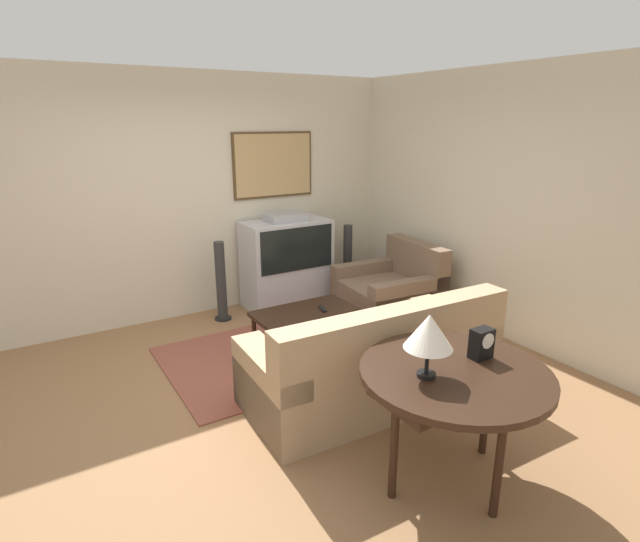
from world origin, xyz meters
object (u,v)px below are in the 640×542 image
object	(u,v)px
console_table	(455,380)
speaker_tower_left	(221,284)
tv	(287,262)
coffee_table	(304,315)
speaker_tower_right	(347,262)
couch	(374,365)
armchair	(391,293)
table_lamp	(429,332)
mantel_clock	(482,343)

from	to	relation	value
console_table	speaker_tower_left	world-z (taller)	speaker_tower_left
tv	speaker_tower_left	xyz separation A→B (m)	(-0.86, -0.05, -0.11)
coffee_table	speaker_tower_right	xyz separation A→B (m)	(1.30, 1.14, 0.07)
console_table	speaker_tower_right	bearing A→B (deg)	65.55
coffee_table	console_table	distance (m)	2.15
couch	speaker_tower_right	distance (m)	2.62
armchair	coffee_table	world-z (taller)	armchair
armchair	speaker_tower_left	bearing A→B (deg)	-113.40
table_lamp	speaker_tower_right	size ratio (longest dim) A/B	0.42
console_table	speaker_tower_right	size ratio (longest dim) A/B	1.25
coffee_table	speaker_tower_right	distance (m)	1.73
console_table	speaker_tower_left	size ratio (longest dim) A/B	1.25
console_table	table_lamp	bearing A→B (deg)	169.62
mantel_clock	speaker_tower_left	size ratio (longest dim) A/B	0.21
tv	table_lamp	distance (m)	3.41
speaker_tower_right	tv	bearing A→B (deg)	176.84
speaker_tower_right	armchair	bearing A→B (deg)	-91.36
table_lamp	mantel_clock	xyz separation A→B (m)	(0.45, -0.00, -0.18)
tv	speaker_tower_right	distance (m)	0.87
tv	mantel_clock	world-z (taller)	tv
tv	speaker_tower_right	world-z (taller)	tv
armchair	console_table	bearing A→B (deg)	-27.13
tv	couch	size ratio (longest dim) A/B	0.56
tv	console_table	xyz separation A→B (m)	(-0.62, -3.31, 0.16)
couch	tv	bearing A→B (deg)	-98.68
armchair	speaker_tower_left	world-z (taller)	speaker_tower_left
coffee_table	speaker_tower_right	world-z (taller)	speaker_tower_right
mantel_clock	speaker_tower_right	size ratio (longest dim) A/B	0.21
table_lamp	console_table	bearing A→B (deg)	-10.38
couch	speaker_tower_left	xyz separation A→B (m)	(-0.42, 2.26, 0.12)
console_table	mantel_clock	bearing A→B (deg)	8.26
table_lamp	mantel_clock	world-z (taller)	table_lamp
tv	armchair	bearing A→B (deg)	-48.70
couch	mantel_clock	bearing A→B (deg)	96.49
tv	speaker_tower_left	world-z (taller)	tv
table_lamp	speaker_tower_left	world-z (taller)	table_lamp
table_lamp	speaker_tower_left	distance (m)	3.28
armchair	speaker_tower_right	size ratio (longest dim) A/B	1.17
coffee_table	speaker_tower_left	bearing A→B (deg)	110.04
console_table	coffee_table	bearing A→B (deg)	85.21
console_table	tv	bearing A→B (deg)	79.35
speaker_tower_right	console_table	bearing A→B (deg)	-114.45
tv	armchair	size ratio (longest dim) A/B	1.07
armchair	speaker_tower_left	xyz separation A→B (m)	(-1.70, 0.91, 0.15)
armchair	coffee_table	xyz separation A→B (m)	(-1.28, -0.23, 0.08)
console_table	speaker_tower_right	world-z (taller)	speaker_tower_right
armchair	console_table	size ratio (longest dim) A/B	0.93
coffee_table	table_lamp	world-z (taller)	table_lamp
armchair	coffee_table	distance (m)	1.31
speaker_tower_right	speaker_tower_left	bearing A→B (deg)	180.00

